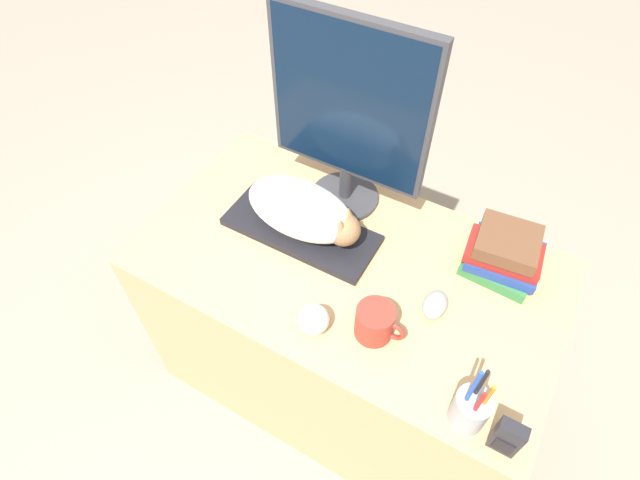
{
  "coord_description": "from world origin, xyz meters",
  "views": [
    {
      "loc": [
        0.35,
        -0.44,
        1.86
      ],
      "look_at": [
        -0.09,
        0.32,
        0.79
      ],
      "focal_mm": 28.0,
      "sensor_mm": 36.0,
      "label": 1
    }
  ],
  "objects_px": {
    "cat": "(304,211)",
    "pen_cup": "(470,409)",
    "computer_mouse": "(435,305)",
    "keyboard": "(301,230)",
    "coffee_mug": "(375,323)",
    "phone": "(507,438)",
    "baseball": "(314,319)",
    "monitor": "(349,112)",
    "book_stack": "(504,254)"
  },
  "relations": [
    {
      "from": "cat",
      "to": "monitor",
      "type": "distance_m",
      "value": 0.29
    },
    {
      "from": "baseball",
      "to": "book_stack",
      "type": "xyz_separation_m",
      "value": [
        0.35,
        0.42,
        0.02
      ]
    },
    {
      "from": "computer_mouse",
      "to": "pen_cup",
      "type": "bearing_deg",
      "value": -54.7
    },
    {
      "from": "pen_cup",
      "to": "cat",
      "type": "bearing_deg",
      "value": 154.03
    },
    {
      "from": "computer_mouse",
      "to": "phone",
      "type": "bearing_deg",
      "value": -45.27
    },
    {
      "from": "coffee_mug",
      "to": "phone",
      "type": "distance_m",
      "value": 0.38
    },
    {
      "from": "phone",
      "to": "book_stack",
      "type": "height_order",
      "value": "book_stack"
    },
    {
      "from": "monitor",
      "to": "computer_mouse",
      "type": "xyz_separation_m",
      "value": [
        0.39,
        -0.24,
        -0.3
      ]
    },
    {
      "from": "baseball",
      "to": "pen_cup",
      "type": "bearing_deg",
      "value": -4.47
    },
    {
      "from": "monitor",
      "to": "phone",
      "type": "bearing_deg",
      "value": -37.5
    },
    {
      "from": "keyboard",
      "to": "coffee_mug",
      "type": "xyz_separation_m",
      "value": [
        0.33,
        -0.19,
        0.04
      ]
    },
    {
      "from": "monitor",
      "to": "book_stack",
      "type": "height_order",
      "value": "monitor"
    },
    {
      "from": "computer_mouse",
      "to": "pen_cup",
      "type": "xyz_separation_m",
      "value": [
        0.17,
        -0.23,
        0.03
      ]
    },
    {
      "from": "baseball",
      "to": "book_stack",
      "type": "distance_m",
      "value": 0.54
    },
    {
      "from": "cat",
      "to": "coffee_mug",
      "type": "relative_size",
      "value": 2.69
    },
    {
      "from": "coffee_mug",
      "to": "baseball",
      "type": "distance_m",
      "value": 0.15
    },
    {
      "from": "keyboard",
      "to": "pen_cup",
      "type": "bearing_deg",
      "value": -25.47
    },
    {
      "from": "cat",
      "to": "monitor",
      "type": "xyz_separation_m",
      "value": [
        0.03,
        0.19,
        0.22
      ]
    },
    {
      "from": "coffee_mug",
      "to": "baseball",
      "type": "height_order",
      "value": "coffee_mug"
    },
    {
      "from": "monitor",
      "to": "pen_cup",
      "type": "bearing_deg",
      "value": -40.35
    },
    {
      "from": "computer_mouse",
      "to": "phone",
      "type": "height_order",
      "value": "phone"
    },
    {
      "from": "pen_cup",
      "to": "keyboard",
      "type": "bearing_deg",
      "value": 154.53
    },
    {
      "from": "keyboard",
      "to": "monitor",
      "type": "xyz_separation_m",
      "value": [
        0.05,
        0.19,
        0.31
      ]
    },
    {
      "from": "keyboard",
      "to": "book_stack",
      "type": "distance_m",
      "value": 0.57
    },
    {
      "from": "keyboard",
      "to": "phone",
      "type": "height_order",
      "value": "phone"
    },
    {
      "from": "monitor",
      "to": "coffee_mug",
      "type": "bearing_deg",
      "value": -53.02
    },
    {
      "from": "keyboard",
      "to": "baseball",
      "type": "height_order",
      "value": "baseball"
    },
    {
      "from": "pen_cup",
      "to": "phone",
      "type": "bearing_deg",
      "value": -13.55
    },
    {
      "from": "coffee_mug",
      "to": "monitor",
      "type": "bearing_deg",
      "value": 126.98
    },
    {
      "from": "book_stack",
      "to": "baseball",
      "type": "bearing_deg",
      "value": -130.31
    },
    {
      "from": "baseball",
      "to": "book_stack",
      "type": "height_order",
      "value": "book_stack"
    },
    {
      "from": "cat",
      "to": "book_stack",
      "type": "distance_m",
      "value": 0.56
    },
    {
      "from": "pen_cup",
      "to": "computer_mouse",
      "type": "bearing_deg",
      "value": 125.3
    },
    {
      "from": "keyboard",
      "to": "coffee_mug",
      "type": "relative_size",
      "value": 3.49
    },
    {
      "from": "keyboard",
      "to": "coffee_mug",
      "type": "distance_m",
      "value": 0.38
    },
    {
      "from": "cat",
      "to": "pen_cup",
      "type": "distance_m",
      "value": 0.66
    },
    {
      "from": "coffee_mug",
      "to": "pen_cup",
      "type": "bearing_deg",
      "value": -19.29
    },
    {
      "from": "keyboard",
      "to": "phone",
      "type": "xyz_separation_m",
      "value": [
        0.69,
        -0.31,
        0.04
      ]
    },
    {
      "from": "monitor",
      "to": "pen_cup",
      "type": "xyz_separation_m",
      "value": [
        0.56,
        -0.47,
        -0.27
      ]
    },
    {
      "from": "keyboard",
      "to": "computer_mouse",
      "type": "bearing_deg",
      "value": -6.89
    },
    {
      "from": "cat",
      "to": "baseball",
      "type": "xyz_separation_m",
      "value": [
        0.18,
        -0.25,
        -0.06
      ]
    },
    {
      "from": "keyboard",
      "to": "book_stack",
      "type": "height_order",
      "value": "book_stack"
    },
    {
      "from": "keyboard",
      "to": "phone",
      "type": "relative_size",
      "value": 3.96
    },
    {
      "from": "cat",
      "to": "pen_cup",
      "type": "bearing_deg",
      "value": -25.97
    },
    {
      "from": "keyboard",
      "to": "phone",
      "type": "distance_m",
      "value": 0.76
    },
    {
      "from": "baseball",
      "to": "phone",
      "type": "distance_m",
      "value": 0.5
    },
    {
      "from": "cat",
      "to": "phone",
      "type": "relative_size",
      "value": 3.06
    },
    {
      "from": "monitor",
      "to": "computer_mouse",
      "type": "height_order",
      "value": "monitor"
    },
    {
      "from": "monitor",
      "to": "phone",
      "type": "xyz_separation_m",
      "value": [
        0.64,
        -0.49,
        -0.27
      ]
    },
    {
      "from": "cat",
      "to": "pen_cup",
      "type": "height_order",
      "value": "pen_cup"
    }
  ]
}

